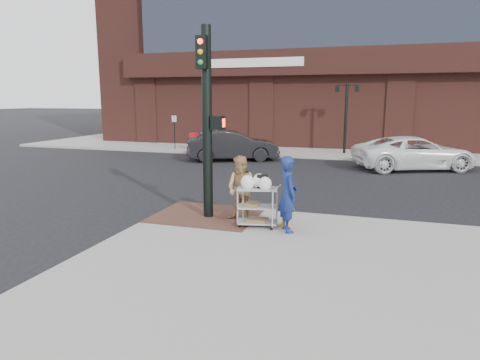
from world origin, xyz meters
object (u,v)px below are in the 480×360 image
(pedestrian_tan, at_px, (242,189))
(fire_hydrant, at_px, (286,210))
(minivan_white, at_px, (414,153))
(traffic_signal_pole, at_px, (207,118))
(lamp_post, at_px, (346,111))
(sedan_dark, at_px, (232,146))
(woman_blue, at_px, (288,194))
(utility_cart, at_px, (257,203))

(pedestrian_tan, relative_size, fire_hydrant, 2.04)
(minivan_white, xyz_separation_m, fire_hydrant, (-3.79, -11.42, -0.20))
(traffic_signal_pole, xyz_separation_m, fire_hydrant, (2.19, -0.29, -2.25))
(lamp_post, relative_size, sedan_dark, 0.81)
(woman_blue, relative_size, fire_hydrant, 2.17)
(lamp_post, xyz_separation_m, woman_blue, (-0.19, -15.83, -1.55))
(pedestrian_tan, bearing_deg, fire_hydrant, 4.23)
(woman_blue, relative_size, sedan_dark, 0.37)
(traffic_signal_pole, relative_size, minivan_white, 0.89)
(woman_blue, height_order, minivan_white, woman_blue)
(sedan_dark, relative_size, fire_hydrant, 5.80)
(sedan_dark, xyz_separation_m, utility_cart, (4.64, -11.76, -0.06))
(traffic_signal_pole, height_order, fire_hydrant, traffic_signal_pole)
(lamp_post, distance_m, traffic_signal_pole, 15.43)
(minivan_white, bearing_deg, traffic_signal_pole, 128.78)
(lamp_post, distance_m, minivan_white, 5.70)
(sedan_dark, bearing_deg, lamp_post, -79.37)
(lamp_post, height_order, utility_cart, lamp_post)
(minivan_white, height_order, utility_cart, minivan_white)
(fire_hydrant, bearing_deg, minivan_white, 71.63)
(woman_blue, distance_m, sedan_dark, 13.10)
(traffic_signal_pole, relative_size, fire_hydrant, 5.90)
(utility_cart, bearing_deg, sedan_dark, 111.53)
(pedestrian_tan, relative_size, utility_cart, 1.30)
(traffic_signal_pole, relative_size, sedan_dark, 1.02)
(lamp_post, xyz_separation_m, pedestrian_tan, (-1.50, -15.35, -1.61))
(utility_cart, height_order, fire_hydrant, utility_cart)
(traffic_signal_pole, bearing_deg, lamp_post, 80.76)
(pedestrian_tan, bearing_deg, sedan_dark, 121.90)
(sedan_dark, bearing_deg, utility_cart, 177.29)
(sedan_dark, xyz_separation_m, fire_hydrant, (5.34, -11.60, -0.23))
(pedestrian_tan, relative_size, minivan_white, 0.31)
(utility_cart, bearing_deg, minivan_white, 68.80)
(sedan_dark, distance_m, utility_cart, 12.65)
(lamp_post, relative_size, woman_blue, 2.17)
(traffic_signal_pole, distance_m, woman_blue, 2.95)
(pedestrian_tan, height_order, utility_cart, pedestrian_tan)
(lamp_post, xyz_separation_m, utility_cart, (-0.98, -15.68, -1.87))
(traffic_signal_pole, xyz_separation_m, utility_cart, (1.49, -0.45, -2.08))
(lamp_post, bearing_deg, sedan_dark, -145.14)
(traffic_signal_pole, height_order, minivan_white, traffic_signal_pole)
(traffic_signal_pole, bearing_deg, utility_cart, -16.94)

